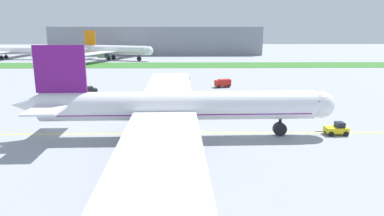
{
  "coord_description": "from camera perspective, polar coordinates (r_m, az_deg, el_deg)",
  "views": [
    {
      "loc": [
        -1.54,
        -60.77,
        19.15
      ],
      "look_at": [
        -0.39,
        5.54,
        3.46
      ],
      "focal_mm": 33.0,
      "sensor_mm": 36.0,
      "label": 1
    }
  ],
  "objects": [
    {
      "name": "ground_plane",
      "position": [
        63.74,
        0.44,
        -4.17
      ],
      "size": [
        600.0,
        600.0,
        0.0
      ],
      "primitive_type": "plane",
      "color": "#9399A0",
      "rests_on": "ground"
    },
    {
      "name": "apron_taxi_line",
      "position": [
        63.93,
        0.44,
        -4.12
      ],
      "size": [
        280.0,
        0.36,
        0.01
      ],
      "primitive_type": "cube",
      "color": "yellow",
      "rests_on": "ground"
    },
    {
      "name": "grass_median_strip",
      "position": [
        172.42,
        -0.48,
        6.95
      ],
      "size": [
        320.0,
        24.0,
        0.1
      ],
      "primitive_type": "cube",
      "color": "#38722D",
      "rests_on": "ground"
    },
    {
      "name": "airliner_foreground",
      "position": [
        60.79,
        -2.98,
        0.23
      ],
      "size": [
        55.57,
        89.55,
        15.93
      ],
      "color": "white",
      "rests_on": "ground"
    },
    {
      "name": "pushback_tug",
      "position": [
        68.03,
        22.35,
        -3.15
      ],
      "size": [
        5.67,
        2.65,
        2.29
      ],
      "color": "yellow",
      "rests_on": "ground"
    },
    {
      "name": "ground_crew_wingwalker_port",
      "position": [
        66.71,
        0.68,
        -2.48
      ],
      "size": [
        0.42,
        0.52,
        1.64
      ],
      "color": "black",
      "rests_on": "ground"
    },
    {
      "name": "service_truck_baggage_loader",
      "position": [
        100.17,
        -16.42,
        2.61
      ],
      "size": [
        4.93,
        4.08,
        2.75
      ],
      "color": "black",
      "rests_on": "ground"
    },
    {
      "name": "service_truck_fuel_bowser",
      "position": [
        111.22,
        4.99,
        4.07
      ],
      "size": [
        5.27,
        3.66,
        2.46
      ],
      "color": "#B21E19",
      "rests_on": "ground"
    },
    {
      "name": "service_truck_catering_van",
      "position": [
        112.49,
        -1.71,
        4.31
      ],
      "size": [
        5.1,
        2.85,
        2.87
      ],
      "color": "black",
      "rests_on": "ground"
    },
    {
      "name": "parked_airliner_far_left",
      "position": [
        227.55,
        -27.69,
        8.22
      ],
      "size": [
        50.88,
        82.38,
        14.45
      ],
      "color": "white",
      "rests_on": "ground"
    },
    {
      "name": "parked_airliner_far_centre",
      "position": [
        202.47,
        -12.45,
        9.12
      ],
      "size": [
        44.82,
        71.91,
        16.03
      ],
      "color": "white",
      "rests_on": "ground"
    },
    {
      "name": "terminal_building",
      "position": [
        236.58,
        -5.7,
        10.79
      ],
      "size": [
        135.52,
        20.0,
        18.0
      ],
      "primitive_type": "cube",
      "color": "gray",
      "rests_on": "ground"
    }
  ]
}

